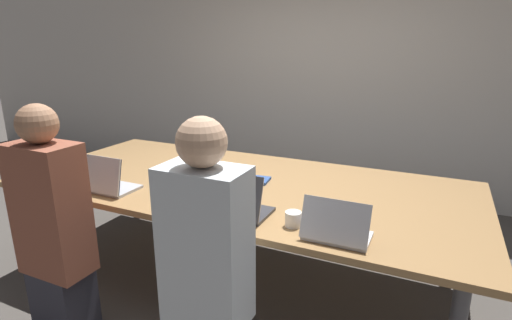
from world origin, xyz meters
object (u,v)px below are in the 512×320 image
object	(u,v)px
cup_near_midright	(205,203)
cup_near_right	(293,219)
laptop_near_left	(106,181)
laptop_near_right	(336,229)
person_near_left	(54,231)
person_near_midright	(207,271)
laptop_near_midright	(240,205)
stapler	(214,180)

from	to	relation	value
cup_near_midright	cup_near_right	bearing A→B (deg)	0.60
laptop_near_left	laptop_near_right	bearing A→B (deg)	178.73
laptop_near_right	cup_near_right	bearing A→B (deg)	-14.98
laptop_near_right	cup_near_midright	world-z (taller)	laptop_near_right
person_near_left	cup_near_right	size ratio (longest dim) A/B	16.02
person_near_left	person_near_midright	distance (m)	1.03
person_near_midright	cup_near_midright	bearing A→B (deg)	-57.72
cup_near_midright	person_near_midright	bearing A→B (deg)	-57.72
laptop_near_left	laptop_near_midright	xyz separation A→B (m)	(1.01, 0.02, 0.00)
person_near_midright	laptop_near_midright	bearing A→B (deg)	-81.68
person_near_midright	cup_near_midright	xyz separation A→B (m)	(-0.32, 0.50, 0.11)
laptop_near_right	stapler	xyz separation A→B (m)	(-1.01, 0.49, -0.04)
person_near_left	stapler	xyz separation A→B (m)	(0.51, 0.93, 0.10)
cup_near_midright	stapler	world-z (taller)	cup_near_midright
person_near_left	laptop_near_right	size ratio (longest dim) A/B	4.23
laptop_near_midright	cup_near_midright	bearing A→B (deg)	-2.16
person_near_midright	laptop_near_right	bearing A→B (deg)	-138.94
cup_near_right	person_near_midright	bearing A→B (deg)	-116.06
cup_near_right	laptop_near_right	bearing A→B (deg)	-14.98
person_near_midright	stapler	xyz separation A→B (m)	(-0.51, 0.93, 0.09)
laptop_near_left	stapler	world-z (taller)	laptop_near_left
stapler	laptop_near_left	bearing A→B (deg)	-133.59
laptop_near_midright	stapler	world-z (taller)	laptop_near_midright
laptop_near_left	person_near_midright	bearing A→B (deg)	156.41
cup_near_right	laptop_near_midright	xyz separation A→B (m)	(-0.32, -0.02, 0.04)
cup_near_right	cup_near_midright	size ratio (longest dim) A/B	1.06
laptop_near_right	cup_near_midright	xyz separation A→B (m)	(-0.82, 0.06, -0.02)
laptop_near_midright	stapler	distance (m)	0.62
laptop_near_right	cup_near_midright	bearing A→B (deg)	-4.36
laptop_near_right	person_near_midright	world-z (taller)	person_near_midright
laptop_near_right	laptop_near_midright	distance (m)	0.58
cup_near_right	stapler	xyz separation A→B (m)	(-0.76, 0.42, -0.02)
laptop_near_midright	cup_near_midright	distance (m)	0.25
person_near_left	laptop_near_midright	distance (m)	1.08
laptop_near_midright	laptop_near_left	bearing A→B (deg)	1.02
cup_near_midright	stapler	distance (m)	0.47
laptop_near_left	person_near_midright	distance (m)	1.19
person_near_midright	cup_near_midright	world-z (taller)	person_near_midright
laptop_near_left	person_near_left	xyz separation A→B (m)	(0.06, -0.48, -0.14)
person_near_left	laptop_near_midright	xyz separation A→B (m)	(0.95, 0.49, 0.15)
stapler	person_near_midright	bearing A→B (deg)	-53.57
laptop_near_left	laptop_near_right	size ratio (longest dim) A/B	1.03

